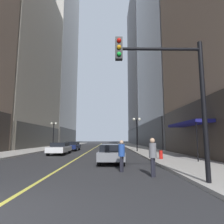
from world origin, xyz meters
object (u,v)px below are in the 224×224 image
(car_navy, at_px, (73,146))
(street_lamp_right_mid, at_px, (137,127))
(car_white, at_px, (60,148))
(pedestrian_in_blue_hoodie, at_px, (122,153))
(car_grey, at_px, (112,153))
(traffic_light_near_right, at_px, (175,85))
(fire_hydrant_right, at_px, (161,156))
(pedestrian_in_grey_suit, at_px, (153,154))
(street_lamp_left_far, at_px, (54,129))

(car_navy, bearing_deg, street_lamp_right_mid, -22.33)
(car_white, relative_size, pedestrian_in_blue_hoodie, 2.94)
(car_grey, height_order, car_navy, same)
(traffic_light_near_right, xyz_separation_m, fire_hydrant_right, (1.55, 8.29, -3.34))
(car_white, relative_size, street_lamp_right_mid, 1.09)
(traffic_light_near_right, relative_size, street_lamp_right_mid, 1.28)
(fire_hydrant_right, bearing_deg, car_grey, -159.47)
(street_lamp_right_mid, bearing_deg, car_white, -160.62)
(pedestrian_in_grey_suit, height_order, street_lamp_left_far, street_lamp_left_far)
(traffic_light_near_right, bearing_deg, street_lamp_left_far, 115.20)
(car_navy, xyz_separation_m, pedestrian_in_grey_suit, (7.35, -19.62, 0.30))
(pedestrian_in_blue_hoodie, distance_m, fire_hydrant_right, 6.12)
(street_lamp_left_far, relative_size, fire_hydrant_right, 5.54)
(street_lamp_left_far, height_order, fire_hydrant_right, street_lamp_left_far)
(car_white, height_order, car_navy, same)
(pedestrian_in_grey_suit, distance_m, street_lamp_left_far, 25.77)
(pedestrian_in_blue_hoodie, xyz_separation_m, street_lamp_right_mid, (2.92, 14.59, 2.31))
(street_lamp_right_mid, xyz_separation_m, fire_hydrant_right, (0.50, -9.55, -2.86))
(car_white, distance_m, car_navy, 6.85)
(car_navy, relative_size, street_lamp_left_far, 0.99)
(fire_hydrant_right, bearing_deg, pedestrian_in_blue_hoodie, -124.11)
(car_white, bearing_deg, traffic_light_near_right, -61.39)
(car_grey, xyz_separation_m, fire_hydrant_right, (3.88, 1.46, -0.32))
(street_lamp_left_far, bearing_deg, car_white, -70.00)
(car_grey, xyz_separation_m, car_navy, (-5.53, 14.67, -0.00))
(car_grey, height_order, fire_hydrant_right, car_grey)
(street_lamp_right_mid, height_order, fire_hydrant_right, street_lamp_right_mid)
(pedestrian_in_blue_hoodie, relative_size, traffic_light_near_right, 0.29)
(traffic_light_near_right, bearing_deg, fire_hydrant_right, 79.41)
(car_grey, relative_size, car_white, 0.95)
(car_navy, distance_m, pedestrian_in_grey_suit, 20.95)
(car_navy, xyz_separation_m, traffic_light_near_right, (7.87, -21.51, 3.02))
(car_grey, xyz_separation_m, pedestrian_in_grey_suit, (1.82, -4.95, 0.30))
(pedestrian_in_grey_suit, distance_m, fire_hydrant_right, 6.76)
(street_lamp_right_mid, bearing_deg, pedestrian_in_grey_suit, -95.62)
(car_white, height_order, street_lamp_left_far, street_lamp_left_far)
(street_lamp_left_far, bearing_deg, pedestrian_in_blue_hoodie, -65.53)
(traffic_light_near_right, bearing_deg, pedestrian_in_blue_hoodie, 119.86)
(traffic_light_near_right, height_order, street_lamp_right_mid, traffic_light_near_right)
(pedestrian_in_blue_hoodie, distance_m, pedestrian_in_grey_suit, 1.92)
(pedestrian_in_grey_suit, bearing_deg, fire_hydrant_right, 72.10)
(street_lamp_left_far, bearing_deg, pedestrian_in_grey_suit, -64.05)
(car_grey, bearing_deg, car_white, 125.90)
(car_grey, distance_m, fire_hydrant_right, 4.16)
(car_grey, distance_m, traffic_light_near_right, 7.83)
(pedestrian_in_grey_suit, bearing_deg, pedestrian_in_blue_hoodie, 134.66)
(car_navy, height_order, fire_hydrant_right, car_navy)
(pedestrian_in_grey_suit, relative_size, traffic_light_near_right, 0.31)
(traffic_light_near_right, distance_m, street_lamp_left_far, 27.60)
(traffic_light_near_right, xyz_separation_m, street_lamp_left_far, (-11.75, 24.97, -0.49))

